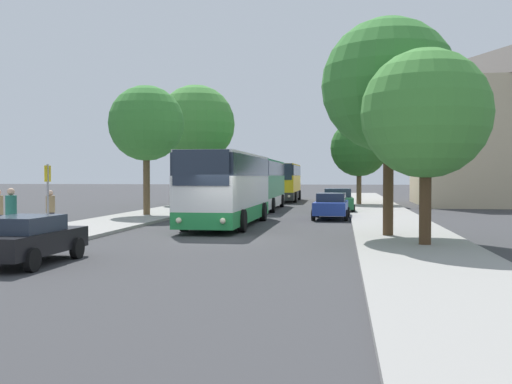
{
  "coord_description": "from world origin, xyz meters",
  "views": [
    {
      "loc": [
        4.54,
        -22.68,
        2.44
      ],
      "look_at": [
        -0.42,
        11.48,
        1.52
      ],
      "focal_mm": 42.0,
      "sensor_mm": 36.0,
      "label": 1
    }
  ],
  "objects_px": {
    "tree_left_near": "(196,124)",
    "tree_right_mid": "(426,114)",
    "parked_car_right_far": "(337,200)",
    "pedestrian_waiting_far": "(50,211)",
    "bus_rear": "(284,182)",
    "tree_right_far": "(359,148)",
    "tree_right_near": "(389,86)",
    "bus_stop_sign": "(48,192)",
    "tree_left_far": "(146,124)",
    "bus_middle": "(261,184)",
    "pedestrian_waiting_near": "(11,216)",
    "bus_front": "(228,188)",
    "parked_car_right_near": "(331,205)",
    "parked_car_left_curb": "(26,239)"
  },
  "relations": [
    {
      "from": "tree_left_near",
      "to": "tree_right_mid",
      "type": "height_order",
      "value": "tree_left_near"
    },
    {
      "from": "pedestrian_waiting_near",
      "to": "tree_right_near",
      "type": "distance_m",
      "value": 14.49
    },
    {
      "from": "tree_right_mid",
      "to": "tree_right_near",
      "type": "bearing_deg",
      "value": 108.26
    },
    {
      "from": "bus_middle",
      "to": "pedestrian_waiting_far",
      "type": "xyz_separation_m",
      "value": [
        -5.87,
        -20.23,
        -0.88
      ]
    },
    {
      "from": "parked_car_right_far",
      "to": "pedestrian_waiting_far",
      "type": "bearing_deg",
      "value": 54.45
    },
    {
      "from": "bus_middle",
      "to": "pedestrian_waiting_near",
      "type": "height_order",
      "value": "bus_middle"
    },
    {
      "from": "bus_front",
      "to": "parked_car_right_far",
      "type": "height_order",
      "value": "bus_front"
    },
    {
      "from": "bus_middle",
      "to": "bus_stop_sign",
      "type": "xyz_separation_m",
      "value": [
        -4.9,
        -22.3,
        -0.05
      ]
    },
    {
      "from": "pedestrian_waiting_near",
      "to": "tree_left_near",
      "type": "bearing_deg",
      "value": -149.33
    },
    {
      "from": "tree_right_near",
      "to": "tree_right_far",
      "type": "height_order",
      "value": "tree_right_near"
    },
    {
      "from": "parked_car_right_near",
      "to": "pedestrian_waiting_near",
      "type": "xyz_separation_m",
      "value": [
        -10.27,
        -15.75,
        0.34
      ]
    },
    {
      "from": "bus_middle",
      "to": "tree_left_near",
      "type": "relative_size",
      "value": 1.23
    },
    {
      "from": "bus_middle",
      "to": "bus_front",
      "type": "bearing_deg",
      "value": -89.38
    },
    {
      "from": "bus_front",
      "to": "pedestrian_waiting_far",
      "type": "bearing_deg",
      "value": -135.54
    },
    {
      "from": "pedestrian_waiting_far",
      "to": "tree_right_near",
      "type": "relative_size",
      "value": 0.2
    },
    {
      "from": "bus_stop_sign",
      "to": "tree_left_far",
      "type": "xyz_separation_m",
      "value": [
        -0.74,
        13.46,
        3.72
      ]
    },
    {
      "from": "tree_left_near",
      "to": "tree_right_far",
      "type": "bearing_deg",
      "value": 7.12
    },
    {
      "from": "tree_right_near",
      "to": "parked_car_right_near",
      "type": "bearing_deg",
      "value": 102.71
    },
    {
      "from": "bus_front",
      "to": "parked_car_right_near",
      "type": "bearing_deg",
      "value": 47.33
    },
    {
      "from": "parked_car_right_near",
      "to": "tree_left_near",
      "type": "xyz_separation_m",
      "value": [
        -11.38,
        14.03,
        5.96
      ]
    },
    {
      "from": "pedestrian_waiting_far",
      "to": "tree_right_mid",
      "type": "xyz_separation_m",
      "value": [
        14.53,
        -2.26,
        3.5
      ]
    },
    {
      "from": "bus_middle",
      "to": "tree_left_far",
      "type": "height_order",
      "value": "tree_left_far"
    },
    {
      "from": "parked_car_right_near",
      "to": "bus_stop_sign",
      "type": "distance_m",
      "value": 16.87
    },
    {
      "from": "parked_car_left_curb",
      "to": "tree_right_mid",
      "type": "xyz_separation_m",
      "value": [
        11.39,
        5.23,
        3.8
      ]
    },
    {
      "from": "tree_left_near",
      "to": "tree_left_far",
      "type": "distance_m",
      "value": 14.03
    },
    {
      "from": "parked_car_right_far",
      "to": "tree_left_near",
      "type": "height_order",
      "value": "tree_left_near"
    },
    {
      "from": "parked_car_right_near",
      "to": "pedestrian_waiting_near",
      "type": "height_order",
      "value": "pedestrian_waiting_near"
    },
    {
      "from": "pedestrian_waiting_near",
      "to": "tree_left_near",
      "type": "height_order",
      "value": "tree_left_near"
    },
    {
      "from": "parked_car_right_near",
      "to": "tree_right_mid",
      "type": "distance_m",
      "value": 14.49
    },
    {
      "from": "bus_front",
      "to": "bus_rear",
      "type": "distance_m",
      "value": 28.73
    },
    {
      "from": "parked_car_left_curb",
      "to": "bus_stop_sign",
      "type": "bearing_deg",
      "value": 112.82
    },
    {
      "from": "parked_car_right_near",
      "to": "bus_stop_sign",
      "type": "xyz_separation_m",
      "value": [
        -10.18,
        -13.4,
        1.06
      ]
    },
    {
      "from": "bus_middle",
      "to": "pedestrian_waiting_far",
      "type": "height_order",
      "value": "bus_middle"
    },
    {
      "from": "parked_car_right_far",
      "to": "bus_stop_sign",
      "type": "relative_size",
      "value": 1.57
    },
    {
      "from": "parked_car_left_curb",
      "to": "tree_right_near",
      "type": "xyz_separation_m",
      "value": [
        10.4,
        8.24,
        5.21
      ]
    },
    {
      "from": "bus_rear",
      "to": "pedestrian_waiting_far",
      "type": "bearing_deg",
      "value": -100.69
    },
    {
      "from": "parked_car_left_curb",
      "to": "tree_left_far",
      "type": "height_order",
      "value": "tree_left_far"
    },
    {
      "from": "parked_car_right_far",
      "to": "tree_right_near",
      "type": "bearing_deg",
      "value": 95.1
    },
    {
      "from": "bus_front",
      "to": "tree_right_mid",
      "type": "bearing_deg",
      "value": -44.45
    },
    {
      "from": "bus_rear",
      "to": "parked_car_left_curb",
      "type": "relative_size",
      "value": 2.62
    },
    {
      "from": "parked_car_left_curb",
      "to": "tree_left_far",
      "type": "distance_m",
      "value": 19.7
    },
    {
      "from": "pedestrian_waiting_near",
      "to": "tree_left_far",
      "type": "height_order",
      "value": "tree_left_far"
    },
    {
      "from": "bus_middle",
      "to": "tree_right_far",
      "type": "bearing_deg",
      "value": 42.46
    },
    {
      "from": "bus_middle",
      "to": "tree_right_near",
      "type": "height_order",
      "value": "tree_right_near"
    },
    {
      "from": "parked_car_right_far",
      "to": "tree_right_near",
      "type": "distance_m",
      "value": 17.46
    },
    {
      "from": "bus_rear",
      "to": "tree_right_far",
      "type": "bearing_deg",
      "value": -48.58
    },
    {
      "from": "tree_left_far",
      "to": "tree_right_near",
      "type": "height_order",
      "value": "tree_right_near"
    },
    {
      "from": "tree_left_near",
      "to": "tree_right_mid",
      "type": "distance_m",
      "value": 31.39
    },
    {
      "from": "bus_rear",
      "to": "pedestrian_waiting_far",
      "type": "xyz_separation_m",
      "value": [
        -6.16,
        -34.74,
        -0.89
      ]
    },
    {
      "from": "bus_middle",
      "to": "tree_left_near",
      "type": "height_order",
      "value": "tree_left_near"
    }
  ]
}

